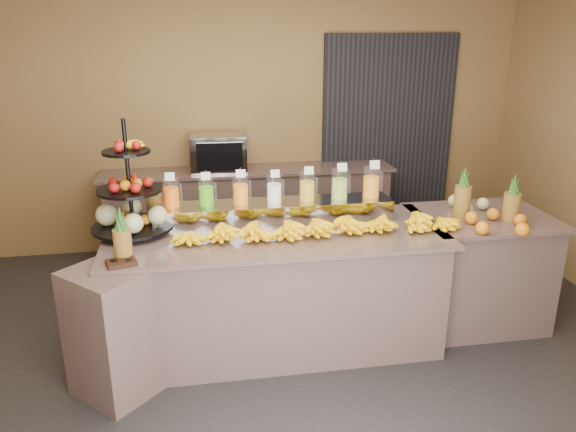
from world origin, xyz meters
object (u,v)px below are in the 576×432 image
object	(u,v)px
fruit_stand	(137,204)
right_fruit_pile	(491,214)
pitcher_tray	(274,211)
condiment_caddy	(121,263)
oven_warmer	(219,152)
banana_heap	(318,224)

from	to	relation	value
fruit_stand	right_fruit_pile	xyz separation A→B (m)	(2.65, -0.27, -0.13)
pitcher_tray	fruit_stand	bearing A→B (deg)	-174.83
condiment_caddy	oven_warmer	bearing A→B (deg)	72.19
condiment_caddy	banana_heap	bearing A→B (deg)	13.57
pitcher_tray	right_fruit_pile	distance (m)	1.66
fruit_stand	right_fruit_pile	world-z (taller)	fruit_stand
right_fruit_pile	oven_warmer	distance (m)	2.83
banana_heap	fruit_stand	bearing A→B (deg)	168.80
pitcher_tray	oven_warmer	bearing A→B (deg)	101.48
banana_heap	oven_warmer	bearing A→B (deg)	106.85
fruit_stand	condiment_caddy	xyz separation A→B (m)	(-0.07, -0.59, -0.20)
right_fruit_pile	oven_warmer	bearing A→B (deg)	133.93
fruit_stand	right_fruit_pile	bearing A→B (deg)	-7.49
oven_warmer	right_fruit_pile	bearing A→B (deg)	-43.30
pitcher_tray	right_fruit_pile	bearing A→B (deg)	-12.75
banana_heap	right_fruit_pile	distance (m)	1.35
pitcher_tray	fruit_stand	distance (m)	1.04
fruit_stand	oven_warmer	distance (m)	1.89
condiment_caddy	fruit_stand	bearing A→B (deg)	83.67
right_fruit_pile	condiment_caddy	bearing A→B (deg)	-173.41
banana_heap	condiment_caddy	size ratio (longest dim) A/B	11.49
oven_warmer	pitcher_tray	bearing A→B (deg)	-75.75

